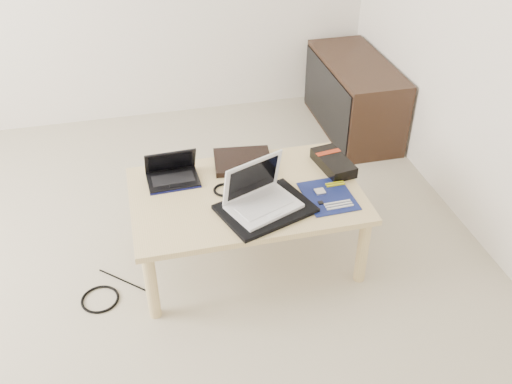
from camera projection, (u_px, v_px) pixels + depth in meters
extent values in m
plane|color=beige|center=(96.00, 329.00, 2.56)|extent=(4.00, 4.00, 0.00)
cube|color=#D8BA82|center=(246.00, 195.00, 2.74)|extent=(1.10, 0.70, 0.03)
cylinder|color=#D8BA82|center=(152.00, 286.00, 2.52)|extent=(0.06, 0.06, 0.37)
cylinder|color=#D8BA82|center=(363.00, 251.00, 2.71)|extent=(0.06, 0.06, 0.37)
cylinder|color=#D8BA82|center=(141.00, 206.00, 3.00)|extent=(0.06, 0.06, 0.37)
cylinder|color=#D8BA82|center=(322.00, 181.00, 3.19)|extent=(0.06, 0.06, 0.37)
cube|color=#342015|center=(354.00, 96.00, 3.90)|extent=(0.40, 0.90, 0.50)
cube|color=black|center=(326.00, 99.00, 3.86)|extent=(0.02, 0.86, 0.44)
cube|color=black|center=(243.00, 161.00, 2.93)|extent=(0.32, 0.27, 0.03)
cube|color=black|center=(173.00, 180.00, 2.80)|extent=(0.26, 0.18, 0.02)
cube|color=black|center=(173.00, 179.00, 2.80)|extent=(0.21, 0.10, 0.00)
cube|color=black|center=(175.00, 186.00, 2.75)|extent=(0.06, 0.03, 0.00)
cube|color=black|center=(170.00, 161.00, 2.79)|extent=(0.25, 0.10, 0.15)
cube|color=black|center=(170.00, 162.00, 2.79)|extent=(0.21, 0.08, 0.12)
cube|color=#0B0E3F|center=(176.00, 190.00, 2.74)|extent=(0.25, 0.02, 0.01)
cube|color=black|center=(255.00, 191.00, 2.73)|extent=(0.25, 0.20, 0.01)
cube|color=white|center=(255.00, 190.00, 2.72)|extent=(0.20, 0.16, 0.00)
cube|color=silver|center=(269.00, 180.00, 2.80)|extent=(0.12, 0.23, 0.02)
cube|color=#A5A5AA|center=(269.00, 178.00, 2.79)|extent=(0.10, 0.19, 0.00)
cube|color=black|center=(265.00, 209.00, 2.61)|extent=(0.48, 0.41, 0.02)
cube|color=silver|center=(264.00, 206.00, 2.60)|extent=(0.37, 0.32, 0.01)
cube|color=silver|center=(264.00, 205.00, 2.59)|extent=(0.28, 0.21, 0.00)
cube|color=silver|center=(275.00, 214.00, 2.54)|extent=(0.07, 0.05, 0.00)
cube|color=silver|center=(252.00, 178.00, 2.59)|extent=(0.30, 0.16, 0.21)
cube|color=black|center=(253.00, 178.00, 2.59)|extent=(0.25, 0.13, 0.17)
cube|color=#0B194A|center=(328.00, 196.00, 2.70)|extent=(0.23, 0.29, 0.01)
cube|color=silver|center=(320.00, 191.00, 2.72)|extent=(0.05, 0.05, 0.01)
cube|color=#CACB17|center=(334.00, 183.00, 2.78)|extent=(0.09, 0.01, 0.01)
cube|color=#CACB17|center=(336.00, 185.00, 2.77)|extent=(0.09, 0.01, 0.01)
cube|color=silver|center=(337.00, 202.00, 2.65)|extent=(0.13, 0.01, 0.01)
cube|color=silver|center=(339.00, 205.00, 2.64)|extent=(0.13, 0.01, 0.01)
cube|color=silver|center=(340.00, 207.00, 2.62)|extent=(0.13, 0.01, 0.01)
cube|color=black|center=(321.00, 203.00, 2.65)|extent=(0.02, 0.02, 0.01)
cube|color=black|center=(333.00, 163.00, 2.89)|extent=(0.17, 0.28, 0.06)
cube|color=maroon|center=(328.00, 152.00, 2.92)|extent=(0.14, 0.05, 0.00)
torus|color=black|center=(224.00, 190.00, 2.74)|extent=(0.11, 0.11, 0.01)
torus|color=black|center=(100.00, 299.00, 2.70)|extent=(0.23, 0.23, 0.01)
cylinder|color=black|center=(128.00, 283.00, 2.79)|extent=(0.27, 0.25, 0.01)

